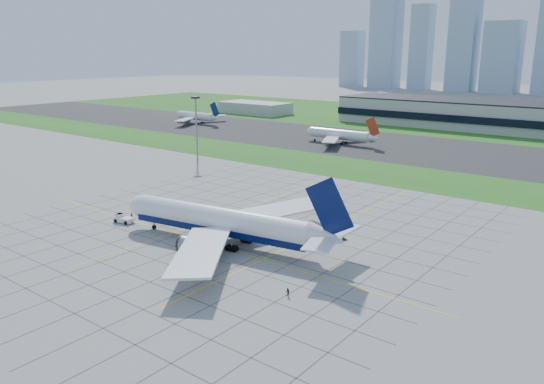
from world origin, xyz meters
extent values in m
plane|color=gray|center=(0.00, 0.00, 0.00)|extent=(1400.00, 1400.00, 0.00)
cube|color=#2B5F1B|center=(0.00, 90.00, 0.02)|extent=(700.00, 35.00, 0.04)
cube|color=#383838|center=(0.00, 145.00, 0.03)|extent=(700.00, 75.00, 0.04)
cube|color=#2B5F1B|center=(0.00, 255.00, 0.02)|extent=(700.00, 145.00, 0.04)
cube|color=#474744|center=(-48.00, 10.00, 0.01)|extent=(0.18, 130.00, 0.02)
cube|color=#474744|center=(-40.00, 10.00, 0.01)|extent=(0.18, 130.00, 0.02)
cube|color=#474744|center=(-32.00, 10.00, 0.01)|extent=(0.18, 130.00, 0.02)
cube|color=#474744|center=(-24.00, 10.00, 0.01)|extent=(0.18, 130.00, 0.02)
cube|color=#474744|center=(-16.00, 10.00, 0.01)|extent=(0.18, 130.00, 0.02)
cube|color=#474744|center=(-8.00, 10.00, 0.01)|extent=(0.18, 130.00, 0.02)
cube|color=#474744|center=(0.00, 10.00, 0.01)|extent=(0.18, 130.00, 0.02)
cube|color=#474744|center=(8.00, 10.00, 0.01)|extent=(0.18, 130.00, 0.02)
cube|color=#474744|center=(16.00, 10.00, 0.01)|extent=(0.18, 130.00, 0.02)
cube|color=#474744|center=(24.00, 10.00, 0.01)|extent=(0.18, 130.00, 0.02)
cube|color=#474744|center=(32.00, 10.00, 0.01)|extent=(0.18, 130.00, 0.02)
cube|color=#474744|center=(40.00, 10.00, 0.01)|extent=(0.18, 130.00, 0.02)
cube|color=#474744|center=(48.00, 10.00, 0.01)|extent=(0.18, 130.00, 0.02)
cube|color=#474744|center=(0.00, -40.00, 0.01)|extent=(110.00, 0.18, 0.02)
cube|color=#474744|center=(0.00, -32.00, 0.01)|extent=(110.00, 0.18, 0.02)
cube|color=#474744|center=(0.00, -24.00, 0.01)|extent=(110.00, 0.18, 0.02)
cube|color=#474744|center=(0.00, -16.00, 0.01)|extent=(110.00, 0.18, 0.02)
cube|color=#474744|center=(0.00, -8.00, 0.01)|extent=(110.00, 0.18, 0.02)
cube|color=#474744|center=(0.00, 0.00, 0.01)|extent=(110.00, 0.18, 0.02)
cube|color=#474744|center=(0.00, 8.00, 0.01)|extent=(110.00, 0.18, 0.02)
cube|color=#474744|center=(0.00, 16.00, 0.01)|extent=(110.00, 0.18, 0.02)
cube|color=#474744|center=(0.00, 24.00, 0.01)|extent=(110.00, 0.18, 0.02)
cube|color=#474744|center=(0.00, 32.00, 0.01)|extent=(110.00, 0.18, 0.02)
cube|color=#474744|center=(0.00, 40.00, 0.01)|extent=(110.00, 0.18, 0.02)
cube|color=#474744|center=(0.00, 48.00, 0.01)|extent=(110.00, 0.18, 0.02)
cube|color=#474744|center=(0.00, 56.00, 0.01)|extent=(110.00, 0.18, 0.02)
cube|color=#474744|center=(0.00, 64.00, 0.01)|extent=(110.00, 0.18, 0.02)
cube|color=yellow|center=(0.00, -2.00, 0.02)|extent=(120.00, 0.25, 0.03)
cube|color=yellow|center=(-10.00, 20.00, 0.02)|extent=(0.25, 100.00, 0.03)
cube|color=yellow|center=(18.00, 20.00, 0.02)|extent=(0.25, 100.00, 0.03)
cube|color=#B7B7B2|center=(-160.00, 210.00, 4.00)|extent=(50.00, 25.00, 8.00)
cylinder|color=gray|center=(-70.00, 65.00, 12.50)|extent=(0.70, 0.70, 25.00)
cube|color=black|center=(-70.00, 65.00, 25.20)|extent=(2.50, 2.50, 0.80)
cube|color=#99B0C8|center=(-258.00, 520.00, 34.00)|extent=(24.00, 21.60, 68.00)
cube|color=#99B0C8|center=(-213.00, 520.00, 71.00)|extent=(31.00, 27.90, 142.00)
cube|color=#99B0C8|center=(-168.00, 520.00, 47.50)|extent=(22.00, 19.80, 95.00)
cube|color=#99B0C8|center=(-120.00, 520.00, 80.00)|extent=(28.00, 25.20, 160.00)
cube|color=#99B0C8|center=(-78.00, 520.00, 37.00)|extent=(35.00, 31.50, 74.00)
cylinder|color=white|center=(4.06, 0.16, 5.50)|extent=(45.57, 12.74, 5.90)
cube|color=#061242|center=(4.06, 0.16, 3.64)|extent=(45.51, 12.35, 1.57)
ellipsoid|color=white|center=(-18.28, -3.29, 5.50)|extent=(10.22, 7.27, 5.90)
cube|color=black|center=(-20.41, -3.62, 5.99)|extent=(2.62, 3.44, 0.59)
cone|color=white|center=(29.79, 4.15, 5.80)|extent=(8.62, 6.74, 5.60)
cube|color=#061242|center=(30.28, 4.22, 12.38)|extent=(10.66, 2.12, 12.54)
cube|color=white|center=(7.48, 16.60, 4.52)|extent=(16.60, 28.90, 0.95)
cube|color=white|center=(12.29, -14.47, 4.52)|extent=(22.97, 27.65, 0.95)
cylinder|color=slate|center=(2.48, 10.36, 2.55)|extent=(6.88, 4.67, 3.73)
cylinder|color=slate|center=(5.64, -10.03, 2.55)|extent=(6.88, 4.67, 3.73)
cylinder|color=gray|center=(-15.85, -2.92, 1.28)|extent=(0.40, 0.40, 2.55)
cylinder|color=black|center=(-15.85, -2.92, 0.54)|extent=(1.14, 0.65, 1.08)
cylinder|color=black|center=(8.43, 4.02, 0.64)|extent=(1.44, 1.36, 1.28)
cylinder|color=black|center=(9.39, -2.19, 0.64)|extent=(1.44, 1.36, 1.28)
cube|color=white|center=(-26.18, -4.15, 0.79)|extent=(5.61, 3.25, 1.24)
cube|color=white|center=(-27.58, -4.37, 1.68)|extent=(1.87, 2.16, 0.97)
cube|color=black|center=(-27.58, -4.37, 1.85)|extent=(1.67, 1.96, 0.62)
cube|color=gray|center=(-22.43, -3.57, 0.53)|extent=(2.64, 0.56, 0.16)
cylinder|color=black|center=(-28.10, -3.29, 0.49)|extent=(1.03, 0.58, 0.97)
cylinder|color=black|center=(-27.75, -5.56, 0.49)|extent=(1.03, 0.58, 0.97)
cylinder|color=black|center=(-24.61, -2.75, 0.49)|extent=(1.03, 0.58, 0.97)
cylinder|color=black|center=(-24.26, -5.02, 0.49)|extent=(1.03, 0.58, 0.97)
imported|color=black|center=(-27.00, -1.08, 0.85)|extent=(0.73, 0.73, 1.71)
imported|color=black|center=(32.43, -12.70, 0.78)|extent=(0.90, 0.79, 1.55)
cylinder|color=white|center=(-153.56, 145.81, 4.50)|extent=(28.35, 4.80, 4.80)
cube|color=#061D45|center=(-137.81, 145.81, 9.50)|extent=(7.46, 0.40, 9.15)
cube|color=white|center=(-151.60, 156.81, 3.70)|extent=(13.89, 20.66, 0.40)
cube|color=white|center=(-151.60, 134.81, 3.70)|extent=(13.89, 20.66, 0.40)
cylinder|color=black|center=(-151.20, 148.01, 0.50)|extent=(1.00, 1.00, 1.00)
cylinder|color=black|center=(-151.20, 143.61, 0.50)|extent=(1.00, 1.00, 1.00)
cylinder|color=white|center=(-45.31, 134.99, 4.50)|extent=(31.34, 4.80, 4.80)
cube|color=#A02D12|center=(-27.89, 134.99, 9.50)|extent=(7.46, 0.40, 9.15)
cube|color=white|center=(-43.13, 145.99, 3.70)|extent=(13.89, 20.66, 0.40)
cube|color=white|center=(-43.13, 123.99, 3.70)|extent=(13.89, 20.66, 0.40)
cylinder|color=black|center=(-42.69, 137.19, 0.50)|extent=(1.00, 1.00, 1.00)
cylinder|color=black|center=(-42.69, 132.79, 0.50)|extent=(1.00, 1.00, 1.00)
camera|label=1|loc=(83.82, -83.37, 42.52)|focal=35.00mm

